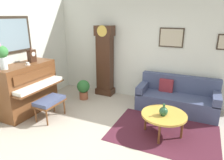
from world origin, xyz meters
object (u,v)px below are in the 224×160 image
at_px(flower_vase, 2,55).
at_px(mantel_clock, 32,55).
at_px(green_jug, 164,111).
at_px(potted_plant, 83,88).
at_px(coffee_table, 164,115).
at_px(piano_bench, 50,102).
at_px(grandfather_clock, 105,63).
at_px(teacup, 28,64).
at_px(piano, 28,88).
at_px(couch, 177,98).

bearing_deg(flower_vase, mantel_clock, 89.96).
relative_size(green_jug, potted_plant, 0.43).
xyz_separation_m(coffee_table, flower_vase, (-3.22, -0.87, 1.10)).
bearing_deg(piano_bench, coffee_table, 9.55).
bearing_deg(grandfather_clock, teacup, -119.85).
relative_size(piano, teacup, 12.41).
distance_m(teacup, green_jug, 3.17).
bearing_deg(coffee_table, green_jug, -92.67).
bearing_deg(piano_bench, flower_vase, -147.94).
bearing_deg(mantel_clock, piano_bench, -24.27).
xyz_separation_m(coffee_table, mantel_clock, (-3.22, -0.09, 0.96)).
relative_size(grandfather_clock, coffee_table, 2.31).
relative_size(piano_bench, mantel_clock, 1.84).
bearing_deg(piano, couch, 25.66).
bearing_deg(potted_plant, mantel_clock, -130.63).
distance_m(coffee_table, flower_vase, 3.51).
distance_m(coffee_table, mantel_clock, 3.36).
relative_size(grandfather_clock, flower_vase, 3.50).
xyz_separation_m(green_jug, potted_plant, (-2.40, 0.92, -0.21)).
bearing_deg(grandfather_clock, piano, -123.39).
relative_size(coffee_table, mantel_clock, 2.32).
distance_m(coffee_table, teacup, 3.21).
relative_size(mantel_clock, green_jug, 1.58).
bearing_deg(coffee_table, teacup, -173.11).
height_order(green_jug, potted_plant, green_jug).
xyz_separation_m(piano, flower_vase, (0.00, -0.53, 0.91)).
xyz_separation_m(couch, flower_vase, (-3.30, -2.12, 1.20)).
height_order(piano_bench, teacup, teacup).
bearing_deg(coffee_table, grandfather_clock, 144.12).
bearing_deg(mantel_clock, potted_plant, 49.37).
bearing_deg(green_jug, flower_vase, -165.94).
bearing_deg(grandfather_clock, green_jug, -37.15).
height_order(piano, couch, piano).
relative_size(couch, mantel_clock, 5.00).
bearing_deg(coffee_table, piano, -173.91).
xyz_separation_m(couch, teacup, (-3.17, -1.62, 0.91)).
distance_m(couch, potted_plant, 2.52).
xyz_separation_m(piano, coffee_table, (3.22, 0.34, -0.19)).
bearing_deg(mantel_clock, flower_vase, -90.04).
bearing_deg(couch, green_jug, -93.93).
xyz_separation_m(flower_vase, green_jug, (3.21, 0.80, -0.98)).
xyz_separation_m(piano_bench, teacup, (-0.59, 0.05, 0.82)).
height_order(couch, mantel_clock, mantel_clock).
relative_size(piano, mantel_clock, 3.79).
height_order(piano_bench, flower_vase, flower_vase).
distance_m(piano, mantel_clock, 0.80).
xyz_separation_m(piano, mantel_clock, (0.00, 0.25, 0.76)).
bearing_deg(coffee_table, mantel_clock, -178.32).
height_order(flower_vase, potted_plant, flower_vase).
bearing_deg(grandfather_clock, coffee_table, -35.88).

